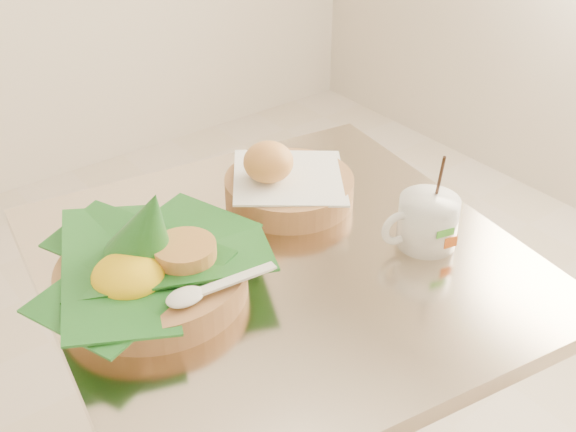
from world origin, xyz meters
TOP-DOWN VIEW (x-y plane):
  - cafe_table at (0.15, 0.00)m, footprint 0.80×0.80m
  - rice_basket at (-0.05, 0.05)m, footprint 0.34×0.34m
  - bread_basket at (0.26, 0.13)m, footprint 0.26×0.26m
  - coffee_mug at (0.35, -0.10)m, footprint 0.13×0.10m

SIDE VIEW (x-z plane):
  - cafe_table at x=0.15m, z-range 0.15..0.90m
  - bread_basket at x=0.26m, z-range 0.73..0.84m
  - coffee_mug at x=0.35m, z-range 0.71..0.87m
  - rice_basket at x=-0.05m, z-range 0.71..0.88m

